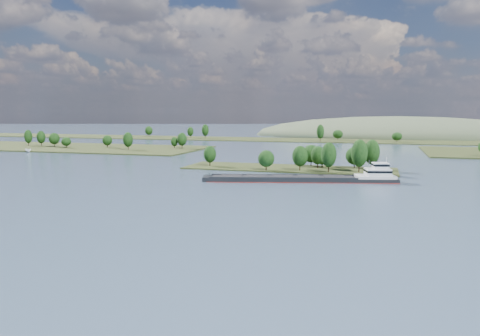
% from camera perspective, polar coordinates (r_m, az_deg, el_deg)
% --- Properties ---
extents(ground, '(1800.00, 1800.00, 0.00)m').
position_cam_1_polar(ground, '(167.15, 2.08, -2.55)').
color(ground, '#3B4D66').
rests_on(ground, ground).
extents(tree_island, '(100.00, 30.85, 15.88)m').
position_cam_1_polar(tree_island, '(222.81, 8.19, 0.87)').
color(tree_island, '#283216').
rests_on(tree_island, ground).
extents(left_bank, '(300.00, 80.00, 15.11)m').
position_cam_1_polar(left_bank, '(404.64, -25.35, 2.52)').
color(left_bank, '#283216').
rests_on(left_bank, ground).
extents(back_shoreline, '(900.00, 60.00, 16.42)m').
position_cam_1_polar(back_shoreline, '(441.40, 12.42, 3.31)').
color(back_shoreline, '#283216').
rests_on(back_shoreline, ground).
extents(hill_west, '(320.00, 160.00, 44.00)m').
position_cam_1_polar(hill_west, '(540.54, 18.69, 3.67)').
color(hill_west, '#445238').
rests_on(hill_west, ground).
extents(cargo_barge, '(76.15, 27.05, 10.31)m').
position_cam_1_polar(cargo_barge, '(186.86, 8.92, -1.22)').
color(cargo_barge, black).
rests_on(cargo_barge, ground).
extents(motorboat, '(6.92, 4.75, 2.50)m').
position_cam_1_polar(motorboat, '(345.96, -24.42, 1.97)').
color(motorboat, white).
rests_on(motorboat, ground).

